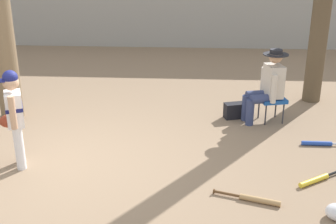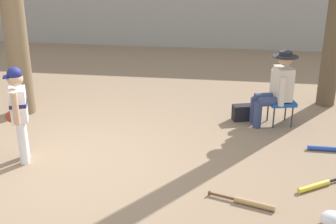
# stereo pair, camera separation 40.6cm
# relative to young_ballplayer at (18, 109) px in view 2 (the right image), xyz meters

# --- Properties ---
(ground_plane) EXTENTS (60.00, 60.00, 0.00)m
(ground_plane) POSITION_rel_young_ballplayer_xyz_m (0.67, -0.03, -0.74)
(ground_plane) COLOR #897056
(young_ballplayer) EXTENTS (0.46, 0.55, 1.31)m
(young_ballplayer) POSITION_rel_young_ballplayer_xyz_m (0.00, 0.00, 0.00)
(young_ballplayer) COLOR white
(young_ballplayer) RESTS_ON ground
(folding_stool) EXTENTS (0.48, 0.48, 0.41)m
(folding_stool) POSITION_rel_young_ballplayer_xyz_m (3.54, 1.77, -0.38)
(folding_stool) COLOR #194C9E
(folding_stool) RESTS_ON ground
(seated_spectator) EXTENTS (0.68, 0.54, 1.20)m
(seated_spectator) POSITION_rel_young_ballplayer_xyz_m (3.45, 1.75, -0.10)
(seated_spectator) COLOR navy
(seated_spectator) RESTS_ON ground
(handbag_beside_stool) EXTENTS (0.38, 0.27, 0.26)m
(handbag_beside_stool) POSITION_rel_young_ballplayer_xyz_m (2.96, 1.86, -0.61)
(handbag_beside_stool) COLOR black
(handbag_beside_stool) RESTS_ON ground
(bat_wood_tan) EXTENTS (0.76, 0.29, 0.07)m
(bat_wood_tan) POSITION_rel_young_ballplayer_xyz_m (2.99, -0.70, -0.71)
(bat_wood_tan) COLOR tan
(bat_wood_tan) RESTS_ON ground
(bat_yellow_trainer) EXTENTS (0.68, 0.50, 0.07)m
(bat_yellow_trainer) POSITION_rel_young_ballplayer_xyz_m (3.82, -0.20, -0.71)
(bat_yellow_trainer) COLOR yellow
(bat_yellow_trainer) RESTS_ON ground
(bat_blue_youth) EXTENTS (0.73, 0.07, 0.07)m
(bat_blue_youth) POSITION_rel_young_ballplayer_xyz_m (4.13, 0.85, -0.71)
(bat_blue_youth) COLOR #2347AD
(bat_blue_youth) RESTS_ON ground
(batting_helmet_white) EXTENTS (0.30, 0.23, 0.17)m
(batting_helmet_white) POSITION_rel_young_ballplayer_xyz_m (3.84, -0.97, -0.67)
(batting_helmet_white) COLOR silver
(batting_helmet_white) RESTS_ON ground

